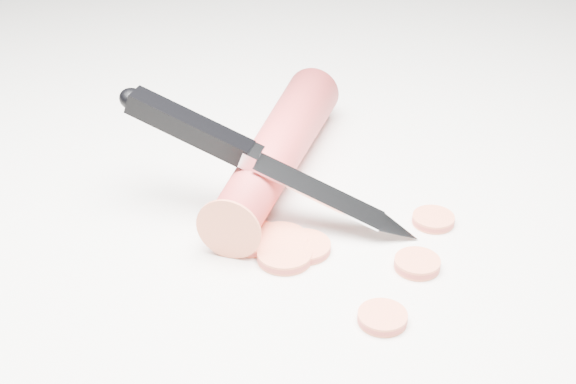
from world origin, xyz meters
TOP-DOWN VIEW (x-y plane):
  - ground at (0.00, 0.00)m, footprint 2.40×2.40m
  - carrot at (0.03, 0.06)m, footprint 0.19×0.18m
  - carrot_slice_0 at (-0.01, -0.02)m, footprint 0.04×0.04m
  - carrot_slice_1 at (0.00, -0.12)m, footprint 0.03×0.03m
  - carrot_slice_2 at (0.00, -0.03)m, footprint 0.04×0.04m
  - carrot_slice_3 at (-0.02, -0.04)m, footprint 0.04×0.04m
  - carrot_slice_4 at (0.10, -0.05)m, footprint 0.03×0.03m
  - carrot_slice_5 at (-0.02, -0.01)m, footprint 0.04×0.04m
  - carrot_slice_6 at (0.05, -0.09)m, footprint 0.03×0.03m
  - kitchen_knife at (0.00, 0.02)m, footprint 0.17×0.18m

SIDE VIEW (x-z plane):
  - ground at x=0.00m, z-range 0.00..0.00m
  - carrot_slice_5 at x=-0.02m, z-range 0.00..0.01m
  - carrot_slice_2 at x=0.00m, z-range 0.00..0.01m
  - carrot_slice_1 at x=0.00m, z-range 0.00..0.01m
  - carrot_slice_4 at x=0.10m, z-range 0.00..0.01m
  - carrot_slice_0 at x=-0.01m, z-range 0.00..0.01m
  - carrot_slice_3 at x=-0.02m, z-range 0.00..0.01m
  - carrot_slice_6 at x=0.05m, z-range 0.00..0.01m
  - carrot at x=0.03m, z-range 0.00..0.04m
  - kitchen_knife at x=0.00m, z-range 0.00..0.09m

